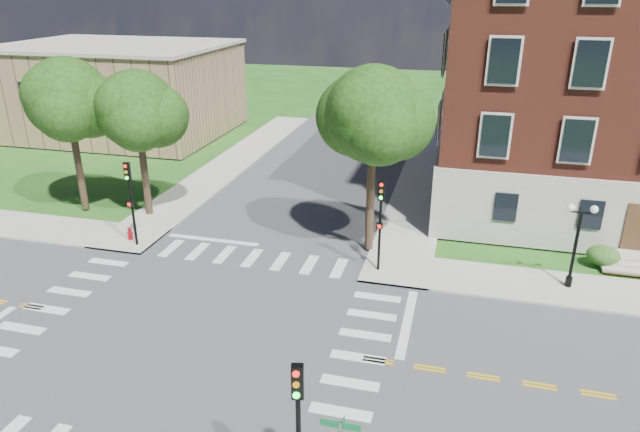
% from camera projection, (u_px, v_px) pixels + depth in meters
% --- Properties ---
extents(ground, '(160.00, 160.00, 0.00)m').
position_uv_depth(ground, '(192.00, 332.00, 24.22)').
color(ground, '#1B4F16').
rests_on(ground, ground).
extents(road_ew, '(90.00, 12.00, 0.01)m').
position_uv_depth(road_ew, '(192.00, 332.00, 24.22)').
color(road_ew, '#3D3D3F').
rests_on(road_ew, ground).
extents(road_ns, '(12.00, 90.00, 0.01)m').
position_uv_depth(road_ns, '(192.00, 332.00, 24.22)').
color(road_ns, '#3D3D3F').
rests_on(road_ns, ground).
extents(sidewalk_ne, '(34.00, 34.00, 0.12)m').
position_uv_depth(sidewalk_ne, '(539.00, 227.00, 34.40)').
color(sidewalk_ne, '#9E9B93').
rests_on(sidewalk_ne, ground).
extents(sidewalk_nw, '(34.00, 34.00, 0.12)m').
position_uv_depth(sidewalk_nw, '(94.00, 185.00, 41.51)').
color(sidewalk_nw, '#9E9B93').
rests_on(sidewalk_nw, ground).
extents(crosswalk_east, '(2.20, 10.20, 0.02)m').
position_uv_depth(crosswalk_east, '(358.00, 358.00, 22.56)').
color(crosswalk_east, silver).
rests_on(crosswalk_east, ground).
extents(stop_bar_east, '(0.40, 5.50, 0.00)m').
position_uv_depth(stop_bar_east, '(407.00, 323.00, 24.87)').
color(stop_bar_east, silver).
rests_on(stop_bar_east, ground).
extents(secondary_building, '(20.40, 15.40, 8.30)m').
position_uv_depth(secondary_building, '(119.00, 89.00, 54.51)').
color(secondary_building, '#987D54').
rests_on(secondary_building, ground).
extents(tree_b, '(5.01, 5.01, 9.62)m').
position_uv_depth(tree_b, '(67.00, 99.00, 34.32)').
color(tree_b, '#302618').
rests_on(tree_b, ground).
extents(tree_c, '(4.74, 4.74, 9.00)m').
position_uv_depth(tree_c, '(137.00, 110.00, 33.75)').
color(tree_c, '#302618').
rests_on(tree_c, ground).
extents(tree_d, '(4.98, 4.98, 9.97)m').
position_uv_depth(tree_d, '(373.00, 115.00, 28.67)').
color(tree_d, '#302618').
rests_on(tree_d, ground).
extents(traffic_signal_se, '(0.36, 0.41, 4.80)m').
position_uv_depth(traffic_signal_se, '(298.00, 420.00, 14.88)').
color(traffic_signal_se, black).
rests_on(traffic_signal_se, ground).
extents(traffic_signal_ne, '(0.32, 0.36, 4.80)m').
position_uv_depth(traffic_signal_ne, '(380.00, 214.00, 28.03)').
color(traffic_signal_ne, black).
rests_on(traffic_signal_ne, ground).
extents(traffic_signal_nw, '(0.36, 0.41, 4.80)m').
position_uv_depth(traffic_signal_nw, '(130.00, 193.00, 30.80)').
color(traffic_signal_nw, black).
rests_on(traffic_signal_nw, ground).
extents(twin_lamp_west, '(1.36, 0.36, 4.23)m').
position_uv_depth(twin_lamp_west, '(576.00, 241.00, 26.71)').
color(twin_lamp_west, black).
rests_on(twin_lamp_west, ground).
extents(fire_hydrant, '(0.35, 0.35, 0.75)m').
position_uv_depth(fire_hydrant, '(130.00, 234.00, 32.49)').
color(fire_hydrant, maroon).
rests_on(fire_hydrant, ground).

